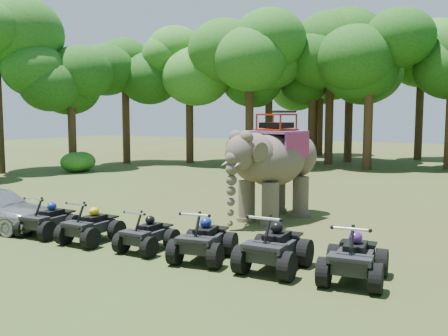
# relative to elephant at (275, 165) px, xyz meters

# --- Properties ---
(ground) EXTENTS (110.00, 110.00, 0.00)m
(ground) POSITION_rel_elephant_xyz_m (-0.93, -3.11, -1.86)
(ground) COLOR #47381E
(ground) RESTS_ON ground
(elephant) EXTENTS (2.78, 4.73, 3.73)m
(elephant) POSITION_rel_elephant_xyz_m (0.00, 0.00, 0.00)
(elephant) COLOR #50443A
(elephant) RESTS_ON ground
(atv_0) EXTENTS (1.25, 1.68, 1.21)m
(atv_0) POSITION_rel_elephant_xyz_m (-4.94, -5.51, -1.26)
(atv_0) COLOR black
(atv_0) RESTS_ON ground
(atv_1) EXTENTS (1.22, 1.66, 1.22)m
(atv_1) POSITION_rel_elephant_xyz_m (-3.22, -5.53, -1.25)
(atv_1) COLOR black
(atv_1) RESTS_ON ground
(atv_2) EXTENTS (1.13, 1.54, 1.14)m
(atv_2) POSITION_rel_elephant_xyz_m (-1.29, -5.46, -1.30)
(atv_2) COLOR black
(atv_2) RESTS_ON ground
(atv_3) EXTENTS (1.55, 1.93, 1.29)m
(atv_3) POSITION_rel_elephant_xyz_m (0.47, -5.46, -1.22)
(atv_3) COLOR black
(atv_3) RESTS_ON ground
(atv_4) EXTENTS (1.40, 1.89, 1.38)m
(atv_4) POSITION_rel_elephant_xyz_m (2.31, -5.33, -1.18)
(atv_4) COLOR black
(atv_4) RESTS_ON ground
(atv_5) EXTENTS (1.50, 1.93, 1.33)m
(atv_5) POSITION_rel_elephant_xyz_m (4.14, -5.25, -1.20)
(atv_5) COLOR black
(atv_5) RESTS_ON ground
(tree_0) EXTENTS (6.78, 6.78, 9.68)m
(tree_0) POSITION_rel_elephant_xyz_m (-0.93, 17.49, 2.98)
(tree_0) COLOR #195114
(tree_0) RESTS_ON ground
(tree_24) EXTENTS (4.99, 4.99, 7.13)m
(tree_24) POSITION_rel_elephant_xyz_m (-17.63, 7.75, 1.70)
(tree_24) COLOR #195114
(tree_24) RESTS_ON ground
(tree_25) EXTENTS (5.78, 5.78, 8.26)m
(tree_25) POSITION_rel_elephant_xyz_m (-17.58, 13.04, 2.27)
(tree_25) COLOR #195114
(tree_25) RESTS_ON ground
(tree_26) EXTENTS (6.15, 6.15, 8.78)m
(tree_26) POSITION_rel_elephant_xyz_m (-13.71, 15.71, 2.53)
(tree_26) COLOR #195114
(tree_26) RESTS_ON ground
(tree_27) EXTENTS (6.30, 6.30, 9.00)m
(tree_27) POSITION_rel_elephant_xyz_m (-8.51, 15.28, 2.64)
(tree_27) COLOR #195114
(tree_27) RESTS_ON ground
(tree_28) EXTENTS (5.99, 5.99, 8.55)m
(tree_28) POSITION_rel_elephant_xyz_m (-5.43, 19.34, 2.41)
(tree_28) COLOR #195114
(tree_28) RESTS_ON ground
(tree_29) EXTENTS (5.78, 5.78, 8.26)m
(tree_29) POSITION_rel_elephant_xyz_m (-8.63, 18.78, 2.26)
(tree_29) COLOR #195114
(tree_29) RESTS_ON ground
(tree_31) EXTENTS (5.76, 5.76, 8.23)m
(tree_31) POSITION_rel_elephant_xyz_m (-7.21, 26.56, 2.25)
(tree_31) COLOR #195114
(tree_31) RESTS_ON ground
(tree_32) EXTENTS (6.23, 6.23, 8.90)m
(tree_32) POSITION_rel_elephant_xyz_m (-7.71, 26.46, 2.59)
(tree_32) COLOR #195114
(tree_32) RESTS_ON ground
(tree_33) EXTENTS (6.90, 6.90, 9.86)m
(tree_33) POSITION_rel_elephant_xyz_m (-3.51, 22.22, 3.07)
(tree_33) COLOR #195114
(tree_33) RESTS_ON ground
(tree_34) EXTENTS (6.97, 6.97, 9.96)m
(tree_34) POSITION_rel_elephant_xyz_m (-4.27, 19.78, 3.12)
(tree_34) COLOR #195114
(tree_34) RESTS_ON ground
(tree_36) EXTENTS (7.05, 7.05, 10.08)m
(tree_36) POSITION_rel_elephant_xyz_m (0.93, 26.76, 3.17)
(tree_36) COLOR #195114
(tree_36) RESTS_ON ground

